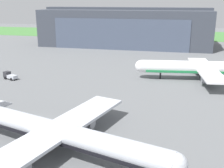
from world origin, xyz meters
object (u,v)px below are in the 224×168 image
at_px(airliner_far_right, 203,68).
at_px(airliner_near_right, 56,132).
at_px(ops_van, 10,76).
at_px(maintenance_hangar, 126,27).

xyz_separation_m(airliner_far_right, airliner_near_right, (-27.34, -52.61, -0.21)).
bearing_deg(ops_van, maintenance_hangar, 73.27).
xyz_separation_m(airliner_far_right, ops_van, (-61.05, -13.44, -2.78)).
bearing_deg(airliner_far_right, airliner_near_right, -117.46).
xyz_separation_m(maintenance_hangar, airliner_near_right, (10.04, -117.95, -6.17)).
distance_m(maintenance_hangar, ops_van, 82.72).
distance_m(maintenance_hangar, airliner_near_right, 118.53).
bearing_deg(maintenance_hangar, airliner_near_right, -85.14).
height_order(airliner_far_right, ops_van, airliner_far_right).
distance_m(maintenance_hangar, airliner_far_right, 75.51).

